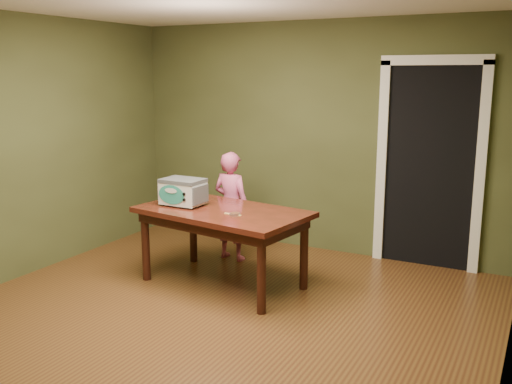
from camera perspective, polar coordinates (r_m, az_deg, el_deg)
floor at (r=4.74m, az=-6.13°, el=-13.53°), size 5.00×5.00×0.00m
room_shell at (r=4.30m, az=-6.63°, el=7.52°), size 4.52×5.02×2.61m
doorway at (r=6.50m, az=17.45°, el=2.71°), size 1.10×0.66×2.25m
dining_table at (r=5.46m, az=-3.35°, el=-2.77°), size 1.71×1.12×0.75m
toy_oven at (r=5.61m, az=-7.33°, el=0.10°), size 0.43×0.30×0.26m
baking_pan at (r=5.21m, az=-2.14°, el=-2.21°), size 0.10×0.10×0.02m
spatula at (r=5.22m, az=-2.34°, el=-2.25°), size 0.18×0.04×0.01m
child at (r=6.23m, az=-2.47°, el=-1.41°), size 0.46×0.33×1.20m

